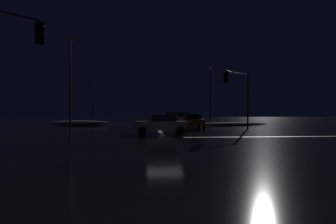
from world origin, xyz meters
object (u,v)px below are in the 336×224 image
(sedan_green, at_px, (173,116))
(streetlamp_right_far, at_px, (210,91))
(sedan_orange, at_px, (193,121))
(traffic_signal_ne, at_px, (239,89))
(sedan_red, at_px, (181,118))
(sedan_white, at_px, (176,117))
(sedan_gray_crossing, at_px, (161,124))
(streetlamp_left_far, at_px, (93,91))
(sedan_black, at_px, (170,115))
(streetlamp_left_near, at_px, (70,77))
(sedan_silver, at_px, (184,119))

(sedan_green, relative_size, streetlamp_right_far, 0.47)
(sedan_orange, distance_m, sedan_green, 23.99)
(sedan_green, xyz_separation_m, traffic_signal_ne, (3.90, -26.70, 3.28))
(sedan_red, bearing_deg, sedan_white, 91.53)
(sedan_white, bearing_deg, sedan_gray_crossing, -99.04)
(sedan_white, relative_size, sedan_gray_crossing, 1.00)
(sedan_gray_crossing, bearing_deg, streetlamp_left_far, 110.53)
(sedan_red, bearing_deg, sedan_black, 90.41)
(sedan_orange, relative_size, traffic_signal_ne, 0.74)
(sedan_white, bearing_deg, sedan_orange, -90.60)
(streetlamp_left_near, bearing_deg, sedan_red, 31.36)
(streetlamp_left_far, height_order, streetlamp_left_near, streetlamp_left_near)
(sedan_gray_crossing, height_order, streetlamp_left_near, streetlamp_left_near)
(sedan_white, distance_m, streetlamp_left_near, 20.39)
(sedan_green, bearing_deg, streetlamp_left_near, -124.84)
(streetlamp_left_near, bearing_deg, sedan_gray_crossing, -46.90)
(sedan_black, distance_m, sedan_gray_crossing, 37.06)
(sedan_orange, height_order, streetlamp_right_far, streetlamp_right_far)
(sedan_green, relative_size, traffic_signal_ne, 0.74)
(sedan_red, xyz_separation_m, streetlamp_right_far, (5.93, 7.43, 4.48))
(sedan_green, bearing_deg, streetlamp_right_far, -34.28)
(sedan_white, distance_m, streetlamp_left_far, 14.70)
(streetlamp_right_far, bearing_deg, streetlamp_left_far, 180.00)
(sedan_silver, distance_m, sedan_green, 17.45)
(sedan_orange, relative_size, streetlamp_left_near, 0.42)
(sedan_black, bearing_deg, streetlamp_right_far, -59.25)
(sedan_white, bearing_deg, streetlamp_left_near, -134.77)
(streetlamp_left_near, bearing_deg, streetlamp_left_far, 90.00)
(sedan_silver, xyz_separation_m, streetlamp_left_near, (-13.62, -2.65, 5.01))
(sedan_silver, bearing_deg, streetlamp_left_near, -169.00)
(sedan_silver, height_order, sedan_black, same)
(sedan_gray_crossing, distance_m, streetlamp_left_far, 28.81)
(sedan_gray_crossing, relative_size, streetlamp_right_far, 0.47)
(sedan_black, bearing_deg, sedan_red, -89.59)
(sedan_red, bearing_deg, sedan_orange, -91.53)
(sedan_black, xyz_separation_m, sedan_gray_crossing, (-3.95, -36.85, 0.00))
(sedan_green, bearing_deg, streetlamp_left_far, -163.68)
(sedan_green, distance_m, traffic_signal_ne, 27.18)
(streetlamp_right_far, bearing_deg, sedan_red, -128.59)
(sedan_green, bearing_deg, sedan_gray_crossing, -97.40)
(sedan_green, xyz_separation_m, sedan_black, (-0.04, 6.08, 0.00))
(sedan_gray_crossing, distance_m, traffic_signal_ne, 9.47)
(sedan_red, xyz_separation_m, sedan_gray_crossing, (-4.08, -19.25, 0.00))
(sedan_white, xyz_separation_m, streetlamp_left_far, (-13.92, 1.97, 4.30))
(sedan_silver, relative_size, sedan_black, 1.00)
(sedan_white, relative_size, streetlamp_left_far, 0.49)
(sedan_orange, xyz_separation_m, streetlamp_right_far, (6.26, 19.89, 4.48))
(streetlamp_left_near, bearing_deg, sedan_green, 55.16)
(sedan_orange, bearing_deg, sedan_gray_crossing, -118.90)
(sedan_silver, distance_m, sedan_white, 11.39)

